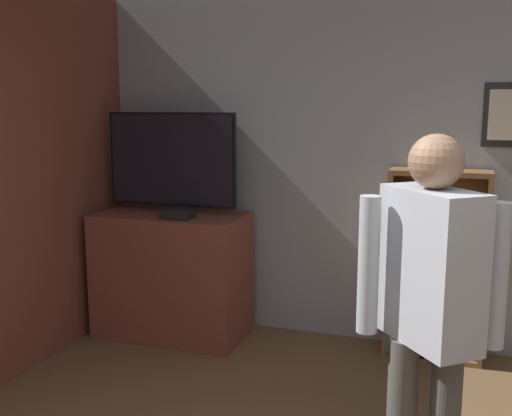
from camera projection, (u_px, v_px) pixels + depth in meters
wall_back at (414, 171)px, 4.48m from camera, size 6.94×0.09×2.70m
tv_ledge at (172, 275)px, 4.80m from camera, size 1.17×0.62×0.99m
television at (172, 162)px, 4.68m from camera, size 1.07×0.22×0.79m
game_console at (177, 214)px, 4.51m from camera, size 0.23×0.17×0.08m
bookshelf at (424, 272)px, 4.39m from camera, size 0.70×0.28×1.39m
person at (429, 302)px, 2.49m from camera, size 0.60×0.49×1.74m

